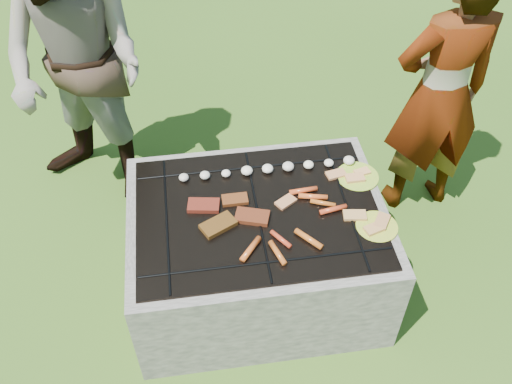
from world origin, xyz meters
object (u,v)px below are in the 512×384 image
at_px(cook, 440,95).
at_px(plate_near, 377,226).
at_px(fire_pit, 257,253).
at_px(bystander, 77,68).
at_px(plate_far, 357,177).

bearing_deg(cook, plate_near, 48.06).
xyz_separation_m(fire_pit, cook, (1.11, 0.53, 0.54)).
bearing_deg(cook, bystander, -16.12).
distance_m(plate_far, bystander, 1.66).
distance_m(cook, bystander, 2.03).
bearing_deg(plate_far, cook, 33.52).
distance_m(plate_near, cook, 0.92).
distance_m(fire_pit, plate_near, 0.68).
height_order(fire_pit, cook, cook).
bearing_deg(bystander, cook, 22.86).
bearing_deg(bystander, fire_pit, -12.47).
xyz_separation_m(fire_pit, plate_far, (0.56, 0.17, 0.33)).
distance_m(fire_pit, bystander, 1.44).
relative_size(fire_pit, plate_far, 5.07).
relative_size(plate_far, plate_near, 1.14).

